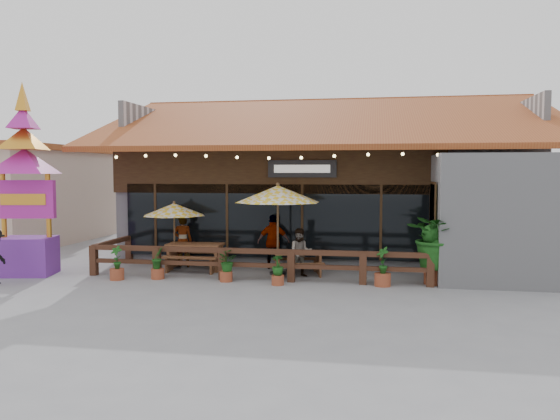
% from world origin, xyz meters
% --- Properties ---
extents(ground, '(100.00, 100.00, 0.00)m').
position_xyz_m(ground, '(0.00, 0.00, 0.00)').
color(ground, gray).
rests_on(ground, ground).
extents(restaurant_building, '(15.50, 14.73, 6.09)m').
position_xyz_m(restaurant_building, '(0.26, 6.61, 2.21)').
color(restaurant_building, '#B3B3B8').
rests_on(restaurant_building, ground).
extents(patio_railing, '(10.00, 2.60, 0.92)m').
position_xyz_m(patio_railing, '(-2.25, -0.27, 0.61)').
color(patio_railing, '#49271A').
rests_on(patio_railing, ground).
extents(umbrella_left, '(2.08, 2.08, 2.17)m').
position_xyz_m(umbrella_left, '(-4.52, 1.01, 1.89)').
color(umbrella_left, brown).
rests_on(umbrella_left, ground).
extents(umbrella_right, '(3.41, 3.41, 2.78)m').
position_xyz_m(umbrella_right, '(-1.07, 0.56, 2.43)').
color(umbrella_right, brown).
rests_on(umbrella_right, ground).
extents(picnic_table_left, '(1.76, 1.53, 0.84)m').
position_xyz_m(picnic_table_left, '(-3.78, 0.86, 0.57)').
color(picnic_table_left, brown).
rests_on(picnic_table_left, ground).
extents(picnic_table_right, '(1.71, 1.57, 0.69)m').
position_xyz_m(picnic_table_right, '(-0.46, 0.64, 0.47)').
color(picnic_table_right, brown).
rests_on(picnic_table_right, ground).
extents(thai_sign_tower, '(2.68, 2.68, 6.19)m').
position_xyz_m(thai_sign_tower, '(-8.49, -0.79, 3.27)').
color(thai_sign_tower, '#6F2A9C').
rests_on(thai_sign_tower, ground).
extents(tropical_plant, '(2.12, 2.16, 2.26)m').
position_xyz_m(tropical_plant, '(3.47, -0.11, 1.29)').
color(tropical_plant, brown).
rests_on(tropical_plant, ground).
extents(diner_a, '(0.69, 0.53, 1.69)m').
position_xyz_m(diner_a, '(-4.36, 1.33, 0.85)').
color(diner_a, '#3C2813').
rests_on(diner_a, ground).
extents(diner_b, '(0.78, 0.66, 1.44)m').
position_xyz_m(diner_b, '(-0.34, 0.32, 0.72)').
color(diner_b, '#3C2813').
rests_on(diner_b, ground).
extents(diner_c, '(1.07, 0.58, 1.74)m').
position_xyz_m(diner_c, '(-1.38, 1.50, 0.87)').
color(diner_c, '#3C2813').
rests_on(diner_c, ground).
extents(planter_a, '(0.40, 0.40, 0.99)m').
position_xyz_m(planter_a, '(-5.49, -1.05, 0.41)').
color(planter_a, brown).
rests_on(planter_a, ground).
extents(planter_b, '(0.39, 0.42, 0.93)m').
position_xyz_m(planter_b, '(-4.39, -0.72, 0.42)').
color(planter_b, brown).
rests_on(planter_b, ground).
extents(planter_c, '(0.66, 0.61, 0.89)m').
position_xyz_m(planter_c, '(-2.33, -0.76, 0.50)').
color(planter_c, brown).
rests_on(planter_c, ground).
extents(planter_d, '(0.42, 0.42, 0.84)m').
position_xyz_m(planter_d, '(-0.80, -0.98, 0.40)').
color(planter_d, brown).
rests_on(planter_d, ground).
extents(planter_e, '(0.44, 0.46, 1.08)m').
position_xyz_m(planter_e, '(2.03, -0.64, 0.45)').
color(planter_e, brown).
rests_on(planter_e, ground).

